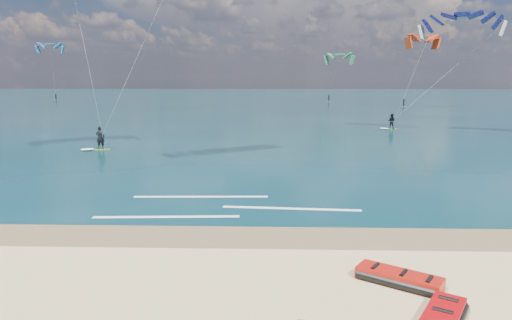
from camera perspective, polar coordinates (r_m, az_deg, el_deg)
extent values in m
plane|color=tan|center=(52.50, -1.85, 4.34)|extent=(320.00, 320.00, 0.00)
cube|color=brown|center=(16.40, -10.06, -9.25)|extent=(320.00, 2.40, 0.01)
cube|color=#092F31|center=(116.29, 0.13, 7.63)|extent=(320.00, 200.00, 0.04)
cube|color=#B3F11C|center=(36.52, -18.81, 1.28)|extent=(1.38, 0.62, 0.06)
imported|color=black|center=(36.40, -18.89, 2.67)|extent=(0.66, 0.46, 1.75)
cylinder|color=black|center=(35.99, -18.64, 3.02)|extent=(0.54, 0.13, 0.04)
cube|color=#AFE121|center=(50.76, 16.53, 3.80)|extent=(1.23, 0.39, 0.05)
imported|color=black|center=(50.68, 16.57, 4.69)|extent=(0.95, 0.89, 1.56)
cylinder|color=black|center=(50.46, 16.97, 4.95)|extent=(0.50, 0.04, 0.04)
cube|color=white|center=(21.16, -6.89, -4.57)|extent=(6.16, 0.46, 0.01)
cube|color=white|center=(18.40, -11.16, -6.98)|extent=(5.76, 0.55, 0.01)
cube|color=white|center=(19.21, 4.43, -6.06)|extent=(5.79, 0.65, 0.01)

